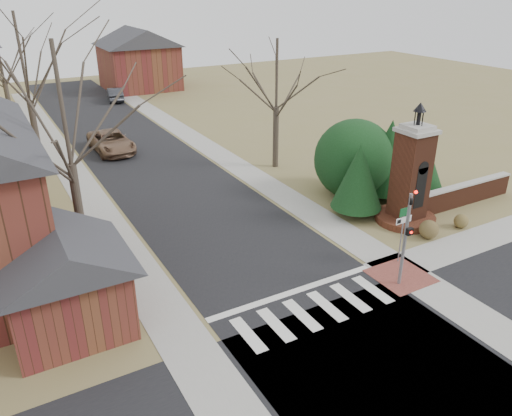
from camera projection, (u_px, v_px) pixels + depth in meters
ground at (327, 322)px, 19.07m from camera, size 120.00×120.00×0.00m
main_street at (145, 159)px, 36.49m from camera, size 8.00×70.00×0.01m
cross_street at (381, 370)px, 16.69m from camera, size 120.00×8.00×0.01m
crosswalk_zone at (315, 311)px, 19.70m from camera, size 8.00×2.20×0.02m
stop_bar at (294, 292)px, 20.89m from camera, size 8.00×0.35×0.02m
sidewalk_right_main at (210, 148)px, 38.82m from camera, size 2.00×60.00×0.02m
sidewalk_left at (72, 171)px, 34.16m from camera, size 2.00×60.00×0.02m
curb_apron at (401, 276)px, 22.01m from camera, size 2.40×2.40×0.02m
traffic_signal_pole at (407, 230)px, 20.38m from camera, size 0.28×0.41×4.50m
sign_post at (403, 224)px, 22.35m from camera, size 0.90×0.07×2.75m
brick_gate_monument at (410, 184)px, 26.16m from camera, size 3.20×3.20×6.47m
brick_garden_wall at (463, 194)px, 28.81m from camera, size 7.50×0.50×1.30m
garage_left at (64, 276)px, 17.88m from camera, size 4.80×4.80×4.29m
house_distant_right at (138, 57)px, 59.15m from camera, size 8.80×8.80×7.30m
evergreen_near at (358, 176)px, 26.89m from camera, size 2.80×2.80×4.10m
evergreen_mid at (389, 155)px, 29.20m from camera, size 3.40×3.40×4.70m
evergreen_far at (425, 166)px, 29.59m from camera, size 2.40×2.40×3.30m
evergreen_mass at (354, 156)px, 29.64m from camera, size 4.80×4.80×4.80m
bare_tree_0 at (60, 96)px, 19.87m from camera, size 8.05×8.05×11.15m
bare_tree_1 at (20, 51)px, 30.03m from camera, size 8.40×8.40×11.64m
bare_tree_3 at (277, 69)px, 32.33m from camera, size 7.00×7.00×9.70m
pickup_truck at (111, 142)px, 37.84m from camera, size 2.73×5.65×1.55m
distant_car at (115, 94)px, 54.02m from camera, size 2.22×4.53×1.43m
dry_shrub_left at (429, 229)px, 25.10m from camera, size 0.96×0.96×0.96m
dry_shrub_right at (461, 221)px, 26.23m from camera, size 0.74×0.74×0.74m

